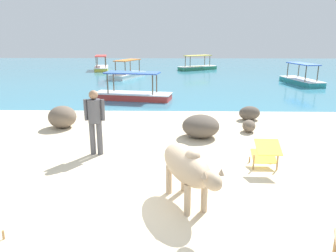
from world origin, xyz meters
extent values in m
cube|color=beige|center=(0.00, 0.00, 0.02)|extent=(18.00, 14.00, 0.04)
cube|color=teal|center=(0.00, 22.00, 0.00)|extent=(60.00, 36.00, 0.03)
cylinder|color=tan|center=(0.86, -0.51, 0.32)|extent=(0.11, 0.11, 0.55)
cylinder|color=tan|center=(0.58, -0.63, 0.32)|extent=(0.11, 0.11, 0.55)
cylinder|color=tan|center=(0.54, 0.26, 0.32)|extent=(0.11, 0.11, 0.55)
cylinder|color=tan|center=(0.26, 0.14, 0.32)|extent=(0.11, 0.11, 0.55)
ellipsoid|color=tan|center=(0.56, -0.18, 0.76)|extent=(1.10, 1.61, 0.60)
ellipsoid|color=tan|center=(0.92, -1.05, 0.86)|extent=(0.38, 0.46, 0.28)
cone|color=tan|center=(1.05, -0.99, 0.98)|extent=(0.13, 0.13, 0.10)
cone|color=tan|center=(0.79, -1.10, 0.98)|extent=(0.13, 0.13, 0.10)
ellipsoid|color=tan|center=(0.66, -0.43, 1.02)|extent=(0.33, 0.35, 0.20)
cylinder|color=#A37A4C|center=(2.49, -1.65, 0.24)|extent=(0.05, 0.05, 0.39)
cylinder|color=#A37A4C|center=(2.12, 1.70, 0.11)|extent=(0.04, 0.04, 0.14)
cylinder|color=#A37A4C|center=(2.64, 1.69, 0.11)|extent=(0.04, 0.04, 0.14)
cylinder|color=#A37A4C|center=(2.11, 1.29, 0.21)|extent=(0.04, 0.04, 0.34)
cylinder|color=#A37A4C|center=(2.63, 1.28, 0.21)|extent=(0.04, 0.04, 0.34)
cube|color=#EFD14C|center=(2.37, 1.49, 0.28)|extent=(0.53, 0.44, 0.21)
cube|color=#EFD14C|center=(2.37, 1.18, 0.61)|extent=(0.53, 0.48, 0.23)
cylinder|color=#A37A4C|center=(-2.12, -1.35, 0.11)|extent=(0.04, 0.04, 0.14)
cylinder|color=#4C4C51|center=(-1.51, 2.16, 0.45)|extent=(0.14, 0.14, 0.82)
cylinder|color=#4C4C51|center=(-1.69, 2.16, 0.45)|extent=(0.14, 0.14, 0.82)
cylinder|color=#4C4C51|center=(-1.60, 2.16, 1.15)|extent=(0.32, 0.32, 0.58)
cylinder|color=#4C4C51|center=(-1.39, 2.16, 1.18)|extent=(0.09, 0.09, 0.52)
cylinder|color=#4C4C51|center=(-1.81, 2.16, 1.18)|extent=(0.09, 0.09, 0.52)
sphere|color=#997051|center=(-1.60, 2.16, 1.55)|extent=(0.22, 0.22, 0.22)
ellipsoid|color=brown|center=(1.11, 3.66, 0.37)|extent=(1.40, 1.41, 0.66)
ellipsoid|color=brown|center=(3.00, 5.73, 0.28)|extent=(0.92, 0.80, 0.48)
ellipsoid|color=#6B5B4C|center=(-3.30, 4.57, 0.39)|extent=(1.13, 1.16, 0.71)
ellipsoid|color=#6B5B4C|center=(2.65, 4.23, 0.22)|extent=(0.51, 0.63, 0.37)
cube|color=white|center=(-3.13, 17.93, 0.16)|extent=(2.28, 3.76, 0.28)
cube|color=white|center=(-3.13, 17.93, 0.32)|extent=(2.36, 3.84, 0.04)
cylinder|color=brown|center=(-3.12, 19.08, 0.77)|extent=(0.06, 0.06, 0.95)
cylinder|color=brown|center=(-2.40, 18.81, 0.77)|extent=(0.06, 0.06, 0.95)
cylinder|color=brown|center=(-3.87, 17.05, 0.77)|extent=(0.06, 0.06, 0.95)
cylinder|color=brown|center=(-3.15, 16.78, 0.77)|extent=(0.06, 0.06, 0.95)
cube|color=orange|center=(-3.13, 17.93, 1.28)|extent=(1.75, 2.69, 0.06)
cube|color=gold|center=(-6.32, 23.33, 0.16)|extent=(1.77, 3.74, 0.28)
cube|color=white|center=(-6.32, 23.33, 0.32)|extent=(1.83, 3.82, 0.04)
cylinder|color=brown|center=(-5.74, 22.34, 0.77)|extent=(0.06, 0.06, 0.95)
cylinder|color=brown|center=(-6.49, 22.19, 0.77)|extent=(0.06, 0.06, 0.95)
cylinder|color=brown|center=(-6.15, 24.46, 0.77)|extent=(0.06, 0.06, 0.95)
cylinder|color=brown|center=(-6.90, 24.31, 0.77)|extent=(0.06, 0.06, 0.95)
cube|color=red|center=(-6.32, 23.33, 1.28)|extent=(1.40, 2.65, 0.06)
cube|color=teal|center=(8.29, 14.97, 0.16)|extent=(1.66, 3.73, 0.28)
cube|color=white|center=(8.29, 14.97, 0.32)|extent=(1.73, 3.81, 0.04)
cylinder|color=brown|center=(7.74, 15.98, 0.77)|extent=(0.06, 0.06, 0.95)
cylinder|color=brown|center=(8.50, 16.10, 0.77)|extent=(0.06, 0.06, 0.95)
cylinder|color=brown|center=(8.08, 13.84, 0.77)|extent=(0.06, 0.06, 0.95)
cylinder|color=brown|center=(8.84, 13.97, 0.77)|extent=(0.06, 0.06, 0.95)
cube|color=#3D66C6|center=(8.29, 14.97, 1.28)|extent=(1.32, 2.64, 0.06)
cube|color=#C63833|center=(-1.68, 9.54, 0.16)|extent=(3.74, 1.71, 0.28)
cube|color=white|center=(-1.68, 9.54, 0.32)|extent=(3.82, 1.78, 0.04)
cylinder|color=brown|center=(-2.81, 9.35, 0.77)|extent=(0.06, 0.06, 0.95)
cylinder|color=brown|center=(-2.67, 10.11, 0.77)|extent=(0.06, 0.06, 0.95)
cylinder|color=brown|center=(-0.68, 8.98, 0.77)|extent=(0.06, 0.06, 0.95)
cylinder|color=brown|center=(-0.55, 9.73, 0.77)|extent=(0.06, 0.06, 0.95)
cube|color=#3D66C6|center=(-1.68, 9.54, 1.28)|extent=(2.64, 1.36, 0.06)
cube|color=#338E66|center=(2.33, 23.99, 0.16)|extent=(3.64, 2.83, 0.28)
cube|color=white|center=(2.33, 23.99, 0.32)|extent=(3.73, 2.92, 0.04)
cylinder|color=brown|center=(1.61, 23.09, 0.77)|extent=(0.06, 0.06, 0.95)
cylinder|color=brown|center=(1.21, 23.75, 0.77)|extent=(0.06, 0.06, 0.95)
cylinder|color=brown|center=(3.45, 24.23, 0.77)|extent=(0.06, 0.06, 0.95)
cylinder|color=brown|center=(3.04, 24.89, 0.77)|extent=(0.06, 0.06, 0.95)
cube|color=#EFD14C|center=(2.33, 23.99, 1.28)|extent=(2.63, 2.12, 0.06)
camera|label=1|loc=(0.38, -5.30, 2.88)|focal=33.90mm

